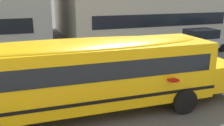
% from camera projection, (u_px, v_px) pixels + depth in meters
% --- Properties ---
extents(ground_plane, '(400.00, 400.00, 0.00)m').
position_uv_depth(ground_plane, '(43.00, 104.00, 9.67)').
color(ground_plane, '#54514F').
extents(sidewalk_far, '(120.00, 3.00, 0.01)m').
position_uv_depth(sidewalk_far, '(32.00, 56.00, 17.14)').
color(sidewalk_far, gray).
rests_on(sidewalk_far, ground_plane).
extents(lane_centreline, '(110.00, 0.16, 0.01)m').
position_uv_depth(lane_centreline, '(43.00, 103.00, 9.67)').
color(lane_centreline, silver).
rests_on(lane_centreline, ground_plane).
extents(school_bus, '(12.00, 3.11, 2.66)m').
position_uv_depth(school_bus, '(76.00, 71.00, 8.46)').
color(school_bus, yellow).
rests_on(school_bus, ground_plane).
extents(parked_car_silver_past_driveway, '(3.90, 1.88, 1.64)m').
position_uv_depth(parked_car_silver_past_driveway, '(201.00, 40.00, 18.50)').
color(parked_car_silver_past_driveway, '#B7BABF').
rests_on(parked_car_silver_past_driveway, ground_plane).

